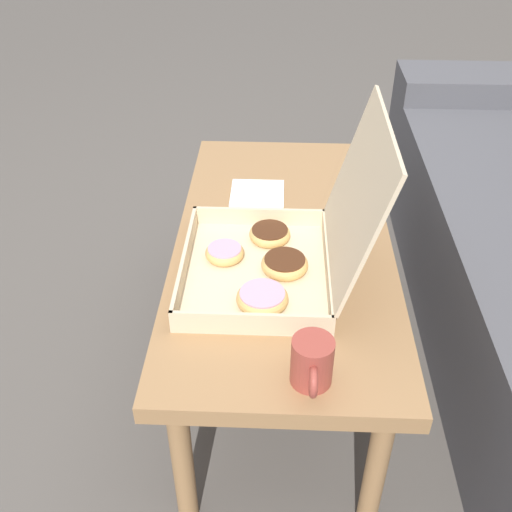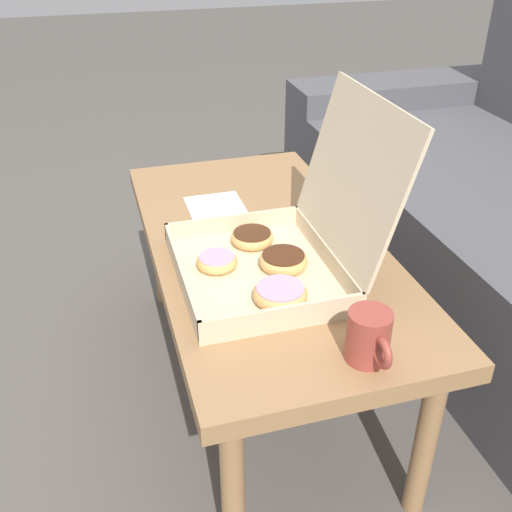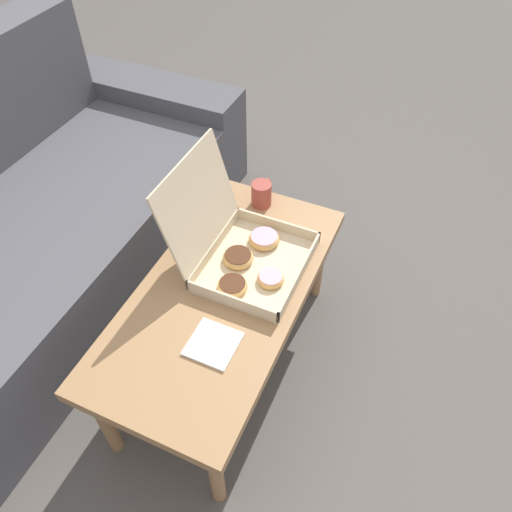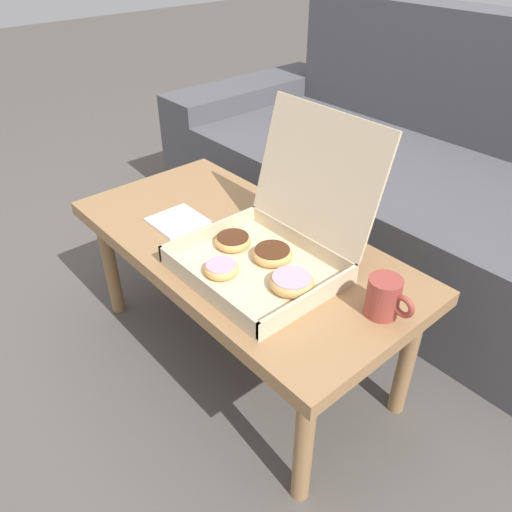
# 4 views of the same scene
# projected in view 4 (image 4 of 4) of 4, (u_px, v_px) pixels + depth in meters

# --- Properties ---
(ground_plane) EXTENTS (12.00, 12.00, 0.00)m
(ground_plane) POSITION_uv_depth(u_px,v_px,m) (257.00, 344.00, 1.63)
(ground_plane) COLOR #514C47
(couch) EXTENTS (2.16, 0.90, 0.88)m
(couch) POSITION_uv_depth(u_px,v_px,m) (423.00, 188.00, 1.93)
(couch) COLOR #4C4C51
(couch) RESTS_ON ground_plane
(coffee_table) EXTENTS (1.02, 0.51, 0.43)m
(coffee_table) POSITION_uv_depth(u_px,v_px,m) (240.00, 256.00, 1.38)
(coffee_table) COLOR #997047
(coffee_table) RESTS_ON ground_plane
(pastry_box) EXTENTS (0.38, 0.40, 0.36)m
(pastry_box) POSITION_uv_depth(u_px,v_px,m) (272.00, 242.00, 1.23)
(pastry_box) COLOR beige
(pastry_box) RESTS_ON coffee_table
(coffee_mug) EXTENTS (0.12, 0.08, 0.09)m
(coffee_mug) POSITION_uv_depth(u_px,v_px,m) (385.00, 297.00, 1.09)
(coffee_mug) COLOR #993D33
(coffee_mug) RESTS_ON coffee_table
(napkin_stack) EXTENTS (0.14, 0.14, 0.01)m
(napkin_stack) POSITION_uv_depth(u_px,v_px,m) (178.00, 221.00, 1.44)
(napkin_stack) COLOR white
(napkin_stack) RESTS_ON coffee_table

